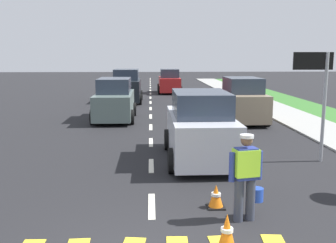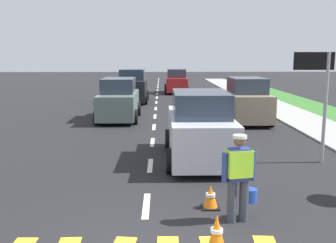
# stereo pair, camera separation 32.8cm
# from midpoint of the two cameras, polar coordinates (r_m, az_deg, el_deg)

# --- Properties ---
(ground_plane) EXTENTS (96.00, 96.00, 0.00)m
(ground_plane) POSITION_cam_midpoint_polar(r_m,az_deg,el_deg) (26.20, -2.95, 2.87)
(ground_plane) COLOR black
(sidewalk_right) EXTENTS (2.40, 72.00, 0.14)m
(sidewalk_right) POSITION_cam_midpoint_polar(r_m,az_deg,el_deg) (16.87, 22.12, -1.64)
(sidewalk_right) COLOR #9E9E99
(sidewalk_right) RESTS_ON ground
(lane_center_line) EXTENTS (0.14, 46.40, 0.01)m
(lane_center_line) POSITION_cam_midpoint_polar(r_m,az_deg,el_deg) (30.37, -2.91, 3.82)
(lane_center_line) COLOR silver
(lane_center_line) RESTS_ON ground
(road_worker) EXTENTS (0.73, 0.47, 1.67)m
(road_worker) POSITION_cam_midpoint_polar(r_m,az_deg,el_deg) (7.45, 10.20, -7.47)
(road_worker) COLOR #383D4C
(road_worker) RESTS_ON ground
(lane_direction_sign) EXTENTS (1.16, 0.11, 3.20)m
(lane_direction_sign) POSITION_cam_midpoint_polar(r_m,az_deg,el_deg) (11.95, 20.36, 5.72)
(lane_direction_sign) COLOR gray
(lane_direction_sign) RESTS_ON ground
(traffic_cone_near) EXTENTS (0.36, 0.36, 0.63)m
(traffic_cone_near) POSITION_cam_midpoint_polar(r_m,az_deg,el_deg) (6.50, 7.15, -15.89)
(traffic_cone_near) COLOR black
(traffic_cone_near) RESTS_ON ground
(traffic_cone_far) EXTENTS (0.36, 0.36, 0.49)m
(traffic_cone_far) POSITION_cam_midpoint_polar(r_m,az_deg,el_deg) (8.19, 5.89, -10.87)
(traffic_cone_far) COLOR black
(traffic_cone_far) RESTS_ON ground
(car_oncoming_lead) EXTENTS (1.97, 4.22, 2.01)m
(car_oncoming_lead) POSITION_cam_midpoint_polar(r_m,az_deg,el_deg) (19.04, -8.33, 3.04)
(car_oncoming_lead) COLOR slate
(car_oncoming_lead) RESTS_ON ground
(car_outgoing_ahead) EXTENTS (2.02, 4.26, 2.07)m
(car_outgoing_ahead) POSITION_cam_midpoint_polar(r_m,az_deg,el_deg) (11.59, 3.91, -1.01)
(car_outgoing_ahead) COLOR silver
(car_outgoing_ahead) RESTS_ON ground
(car_oncoming_second) EXTENTS (2.06, 4.24, 2.20)m
(car_oncoming_second) POSITION_cam_midpoint_polar(r_m,az_deg,el_deg) (26.15, -6.46, 5.07)
(car_oncoming_second) COLOR black
(car_oncoming_second) RESTS_ON ground
(car_outgoing_far) EXTENTS (1.94, 3.96, 1.99)m
(car_outgoing_far) POSITION_cam_midpoint_polar(r_m,az_deg,el_deg) (32.38, -0.09, 5.83)
(car_outgoing_far) COLOR red
(car_outgoing_far) RESTS_ON ground
(car_parked_far) EXTENTS (1.98, 4.06, 2.09)m
(car_parked_far) POSITION_cam_midpoint_polar(r_m,az_deg,el_deg) (18.62, 10.29, 2.94)
(car_parked_far) COLOR gray
(car_parked_far) RESTS_ON ground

